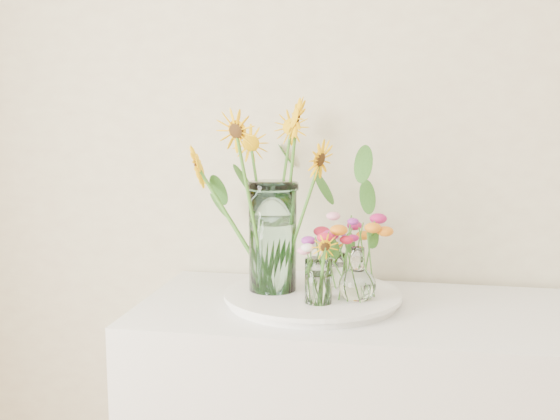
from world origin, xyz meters
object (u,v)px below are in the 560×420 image
Objects in this scene: mason_jar at (273,237)px; small_vase_c at (336,270)px; tray at (313,298)px; small_vase_b at (358,274)px; small_vase_a at (318,282)px.

mason_jar is 3.13× the size of small_vase_c.
tray is 3.21× the size of small_vase_b.
tray is at bearing -3.81° from mason_jar.
small_vase_b reaches higher than small_vase_c.
tray is 0.16m from small_vase_b.
small_vase_b is 0.15m from small_vase_c.
mason_jar is at bearing 168.40° from small_vase_b.
small_vase_a is 0.11m from small_vase_b.
tray is 0.13m from small_vase_a.
small_vase_a is 0.84× the size of small_vase_b.
small_vase_b is at bearing 29.68° from small_vase_a.
mason_jar reaches higher than tray.
small_vase_a is at bearing -150.32° from small_vase_b.
tray is 0.20m from mason_jar.
small_vase_b is at bearing -11.60° from mason_jar.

